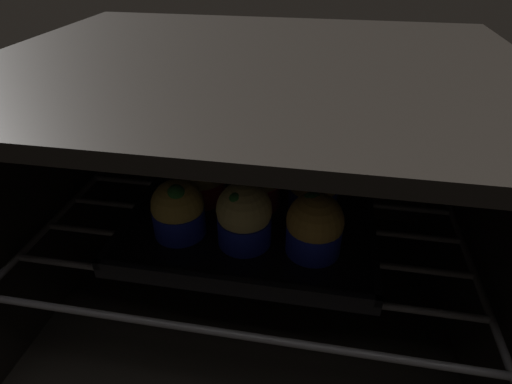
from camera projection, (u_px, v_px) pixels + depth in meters
The scene contains 12 objects.
oven_cavity at pixel (260, 182), 57.81cm from camera, with size 59.00×47.00×37.00cm.
oven_rack at pixel (255, 219), 56.16cm from camera, with size 54.80×42.00×0.80cm.
baking_tray at pixel (256, 208), 56.50cm from camera, with size 31.33×31.33×2.20cm.
muffin_row0_col0 at pixel (178, 210), 49.46cm from camera, with size 6.45×6.45×7.53cm.
muffin_row0_col1 at pixel (243, 216), 47.72cm from camera, with size 6.55×6.55×8.00cm.
muffin_row0_col2 at pixel (314, 226), 46.52cm from camera, with size 6.59×6.59×7.69cm.
muffin_row1_col0 at pixel (201, 177), 55.71cm from camera, with size 6.74×6.74×8.26cm.
muffin_row1_col1 at pixel (257, 182), 54.59cm from camera, with size 6.45×6.45×7.85cm.
muffin_row1_col2 at pixel (313, 187), 53.49cm from camera, with size 6.50×6.50×7.74cm.
muffin_row2_col0 at pixel (215, 152), 62.40cm from camera, with size 6.45×6.45×7.71cm.
muffin_row2_col1 at pixel (264, 153), 60.83cm from camera, with size 6.63×6.63×8.12cm.
muffin_row2_col2 at pixel (320, 161), 59.63cm from camera, with size 6.50×6.50×7.63cm.
Camera 1 is at (8.13, -22.31, 47.35)cm, focal length 28.66 mm.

